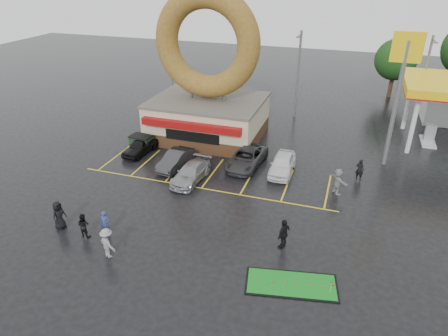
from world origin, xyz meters
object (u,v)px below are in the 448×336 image
(car_black, at_px, (141,146))
(car_grey, at_px, (247,158))
(person_blue, at_px, (105,223))
(putting_green, at_px, (291,284))
(shell_sign, at_px, (402,76))
(dumpster, at_px, (142,143))
(car_white, at_px, (282,164))
(streetlight_right, at_px, (423,80))
(car_dgrey, at_px, (175,160))
(streetlight_left, at_px, (170,65))
(donut_shop, at_px, (208,91))
(car_silver, at_px, (191,173))
(streetlight_mid, at_px, (298,73))
(person_cameraman, at_px, (284,234))

(car_black, distance_m, car_grey, 9.48)
(person_blue, xyz_separation_m, putting_green, (11.66, -0.74, -0.77))
(shell_sign, height_order, person_blue, shell_sign)
(car_grey, relative_size, putting_green, 1.01)
(dumpster, bearing_deg, car_grey, 5.32)
(shell_sign, xyz_separation_m, car_white, (-7.79, -4.21, -6.63))
(streetlight_right, height_order, putting_green, streetlight_right)
(shell_sign, distance_m, car_dgrey, 18.59)
(streetlight_left, bearing_deg, putting_green, -53.35)
(donut_shop, bearing_deg, streetlight_left, 135.22)
(car_silver, xyz_separation_m, person_blue, (-2.36, -7.98, 0.15))
(shell_sign, height_order, car_white, shell_sign)
(car_grey, distance_m, car_white, 3.02)
(car_white, distance_m, dumpster, 12.72)
(car_black, bearing_deg, streetlight_mid, 58.08)
(car_white, bearing_deg, streetlight_right, 51.49)
(shell_sign, distance_m, person_blue, 23.73)
(car_black, bearing_deg, putting_green, -29.75)
(car_white, height_order, person_blue, person_blue)
(streetlight_mid, bearing_deg, streetlight_right, 4.76)
(person_blue, distance_m, dumpster, 12.39)
(putting_green, bearing_deg, person_blue, 176.37)
(car_dgrey, distance_m, car_silver, 2.65)
(car_dgrey, relative_size, car_white, 0.94)
(donut_shop, height_order, streetlight_mid, donut_shop)
(car_dgrey, bearing_deg, shell_sign, 26.45)
(donut_shop, xyz_separation_m, car_dgrey, (-0.25, -7.03, -3.78))
(car_silver, distance_m, putting_green, 12.76)
(car_dgrey, xyz_separation_m, dumpster, (-4.25, 2.10, -0.03))
(donut_shop, relative_size, car_black, 3.39)
(car_dgrey, height_order, car_white, car_white)
(streetlight_left, distance_m, putting_green, 30.72)
(car_black, bearing_deg, car_grey, 11.44)
(person_blue, height_order, person_cameraman, person_cameraman)
(streetlight_mid, relative_size, putting_green, 1.77)
(donut_shop, height_order, car_white, donut_shop)
(donut_shop, relative_size, shell_sign, 1.27)
(car_white, bearing_deg, putting_green, -77.80)
(car_grey, xyz_separation_m, dumpster, (-9.71, 0.04, -0.06))
(car_silver, xyz_separation_m, dumpster, (-6.32, 3.76, -0.00))
(shell_sign, relative_size, person_blue, 6.59)
(streetlight_left, relative_size, person_blue, 5.59)
(donut_shop, relative_size, person_blue, 8.39)
(car_white, distance_m, person_blue, 14.44)
(streetlight_left, relative_size, putting_green, 1.77)
(car_grey, relative_size, person_cameraman, 2.65)
(donut_shop, xyz_separation_m, car_white, (8.21, -5.18, -3.71))
(person_blue, bearing_deg, car_dgrey, 78.72)
(car_dgrey, relative_size, car_grey, 0.81)
(streetlight_mid, distance_m, car_white, 13.78)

